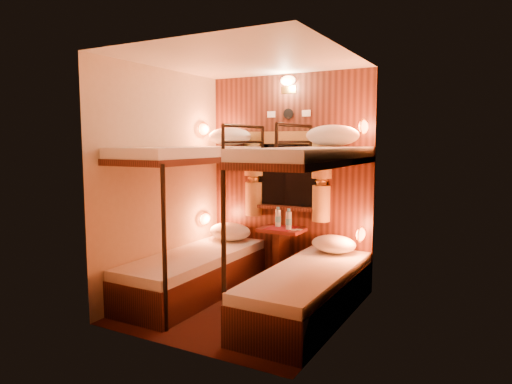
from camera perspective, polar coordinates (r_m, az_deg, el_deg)
The scene contains 22 objects.
floor at distance 4.68m, azimuth -1.49°, elevation -14.12°, with size 2.10×2.10×0.00m, color black.
ceiling at distance 4.45m, azimuth -1.58°, elevation 16.22°, with size 2.10×2.10×0.00m, color silver.
wall_back at distance 5.34m, azimuth 4.17°, elevation 1.64°, with size 2.40×2.40×0.00m, color #C6B293.
wall_front at distance 3.55m, azimuth -10.12°, elevation -0.84°, with size 2.40×2.40×0.00m, color #C6B293.
wall_left at distance 4.98m, azimuth -11.51°, elevation 1.19°, with size 2.40×2.40×0.00m, color #C6B293.
wall_right at distance 4.00m, azimuth 10.94°, elevation -0.04°, with size 2.40×2.40×0.00m, color #C6B293.
back_panel at distance 5.32m, azimuth 4.10°, elevation 1.63°, with size 2.00×0.03×2.40m, color black.
bunk_left at distance 4.92m, azimuth -7.67°, elevation -6.37°, with size 0.72×1.90×1.82m.
bunk_right at distance 4.30m, azimuth 6.52°, elevation -8.23°, with size 0.72×1.90×1.82m.
window at distance 5.30m, azimuth 3.96°, elevation 1.40°, with size 1.00×0.12×0.79m.
curtains at distance 5.26m, azimuth 3.82°, elevation 2.27°, with size 1.10×0.22×1.00m.
back_fixtures at distance 5.31m, azimuth 4.03°, elevation 12.92°, with size 0.54×0.09×0.48m.
reading_lamps at distance 5.02m, azimuth 2.51°, elevation 1.81°, with size 2.00×0.20×1.25m.
table at distance 5.28m, azimuth 3.19°, elevation -7.04°, with size 0.50×0.34×0.66m.
bottle_left at distance 5.30m, azimuth 2.78°, elevation -3.28°, with size 0.07×0.07×0.24m.
bottle_right at distance 5.13m, azimuth 4.10°, elevation -3.59°, with size 0.07×0.07×0.24m.
sachet_a at distance 5.15m, azimuth 5.34°, elevation -4.70°, with size 0.08×0.06×0.01m, color silver.
sachet_b at distance 5.13m, azimuth 4.69°, elevation -4.73°, with size 0.07×0.05×0.01m, color silver.
pillow_lower_left at distance 5.50m, azimuth -3.27°, elevation -4.95°, with size 0.53×0.38×0.21m, color silver.
pillow_lower_right at distance 4.95m, azimuth 9.68°, elevation -6.43°, with size 0.48×0.34×0.19m, color silver.
pillow_upper_left at distance 5.40m, azimuth -3.29°, elevation 6.93°, with size 0.54×0.38×0.21m, color silver.
pillow_upper_right at distance 4.73m, azimuth 9.53°, elevation 6.98°, with size 0.55×0.39×0.22m, color silver.
Camera 1 is at (2.21, -3.79, 1.64)m, focal length 32.00 mm.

